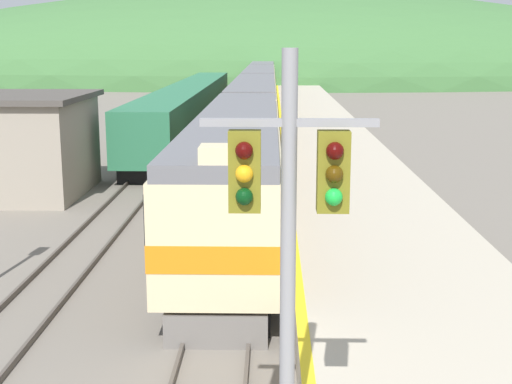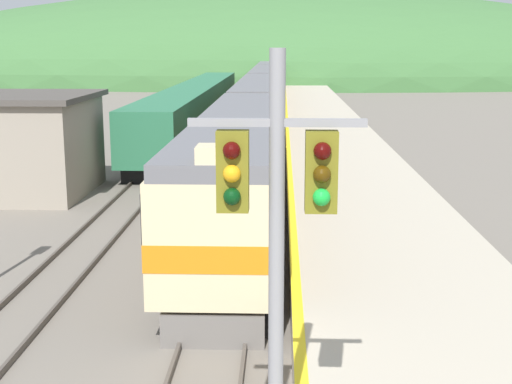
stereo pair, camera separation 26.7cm
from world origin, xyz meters
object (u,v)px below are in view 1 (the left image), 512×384
(express_train_lead_car, at_px, (238,167))
(carriage_third, at_px, (260,88))
(carriage_fourth, at_px, (263,77))
(signal_mast_main, at_px, (288,232))
(siding_train, at_px, (191,107))
(carriage_second, at_px, (254,109))

(express_train_lead_car, height_order, carriage_third, express_train_lead_car)
(carriage_third, distance_m, carriage_fourth, 22.40)
(carriage_fourth, relative_size, signal_mast_main, 3.30)
(express_train_lead_car, xyz_separation_m, carriage_fourth, (0.00, 67.33, -0.01))
(carriage_third, distance_m, signal_mast_main, 61.14)
(express_train_lead_car, relative_size, carriage_fourth, 0.99)
(carriage_fourth, xyz_separation_m, siding_train, (-4.85, -39.25, -0.41))
(express_train_lead_car, xyz_separation_m, carriage_second, (0.00, 22.52, -0.01))
(siding_train, xyz_separation_m, signal_mast_main, (6.27, -44.24, 2.43))
(express_train_lead_car, distance_m, siding_train, 28.50)
(carriage_third, xyz_separation_m, signal_mast_main, (1.42, -61.09, 2.02))
(carriage_second, distance_m, siding_train, 7.39)
(carriage_second, relative_size, signal_mast_main, 3.30)
(carriage_third, height_order, siding_train, carriage_third)
(carriage_third, bearing_deg, signal_mast_main, -88.66)
(express_train_lead_car, xyz_separation_m, siding_train, (-4.85, 28.08, -0.43))
(siding_train, relative_size, signal_mast_main, 6.47)
(siding_train, height_order, signal_mast_main, signal_mast_main)
(express_train_lead_car, bearing_deg, signal_mast_main, -84.96)
(carriage_third, relative_size, siding_train, 0.51)
(carriage_third, height_order, signal_mast_main, signal_mast_main)
(signal_mast_main, bearing_deg, siding_train, 98.07)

